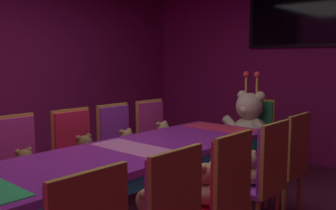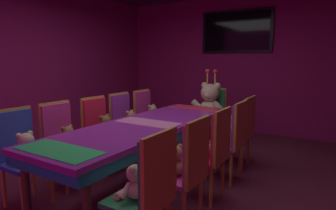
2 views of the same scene
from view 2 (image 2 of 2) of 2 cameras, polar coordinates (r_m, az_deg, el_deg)
ground_plane at (r=3.57m, az=-3.98°, el=-15.25°), size 7.90×7.90×0.00m
wall_back at (r=6.15m, az=13.63°, el=8.08°), size 5.20×0.12×2.80m
wall_left at (r=5.22m, az=-28.28°, el=7.19°), size 0.12×6.40×2.80m
banquet_table at (r=3.36m, az=-4.10°, el=-4.97°), size 0.90×2.90×0.75m
chair_left_0 at (r=3.27m, az=-27.94°, el=-7.46°), size 0.42×0.41×0.98m
teddy_left_0 at (r=3.15m, az=-26.57°, el=-8.06°), size 0.25×0.33×0.31m
chair_left_1 at (r=3.56m, az=-20.91°, el=-5.72°), size 0.42×0.41×0.98m
teddy_left_1 at (r=3.46m, az=-19.43°, el=-6.44°), size 0.22×0.29×0.27m
chair_left_2 at (r=3.90m, az=-13.95°, el=-4.16°), size 0.42×0.41×0.98m
teddy_left_2 at (r=3.80m, az=-12.40°, el=-4.55°), size 0.25×0.32×0.31m
chair_left_3 at (r=4.29m, az=-8.99°, el=-2.82°), size 0.42×0.41×0.98m
teddy_left_3 at (r=4.20m, az=-7.49°, el=-3.26°), size 0.23×0.30×0.28m
chair_left_4 at (r=4.71m, az=-4.55°, el=-1.70°), size 0.42×0.41×0.98m
teddy_left_4 at (r=4.63m, az=-3.10°, el=-2.01°), size 0.24×0.31×0.30m
chair_right_0 at (r=2.07m, az=-3.49°, el=-15.75°), size 0.42×0.41×0.98m
teddy_right_0 at (r=2.15m, az=-6.70°, el=-15.44°), size 0.22×0.28×0.26m
chair_right_1 at (r=2.47m, az=4.36°, el=-11.52°), size 0.42×0.41×0.98m
teddy_right_1 at (r=2.54m, az=1.43°, el=-11.42°), size 0.22×0.29×0.27m
chair_right_2 at (r=2.96m, az=9.43°, el=-8.14°), size 0.42×0.41×0.98m
teddy_right_2 at (r=3.02m, az=6.85°, el=-7.91°), size 0.25×0.32×0.30m
chair_right_3 at (r=3.49m, az=13.10°, el=-5.66°), size 0.42×0.41×0.98m
teddy_right_3 at (r=3.54m, az=10.88°, el=-5.72°), size 0.22×0.29×0.27m
chair_right_4 at (r=3.99m, az=15.05°, el=-3.89°), size 0.42×0.41×0.98m
teddy_right_4 at (r=4.04m, az=13.10°, el=-3.98°), size 0.22×0.29×0.27m
throne_chair at (r=5.09m, az=9.10°, el=-0.99°), size 0.41×0.42×0.98m
king_teddy_bear at (r=4.91m, az=8.38°, el=0.30°), size 0.67×0.52×0.86m
wall_tv at (r=6.09m, az=13.58°, el=14.21°), size 1.46×0.06×0.85m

